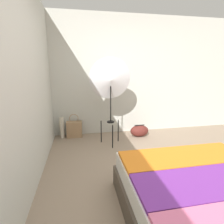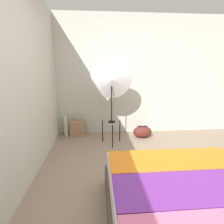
# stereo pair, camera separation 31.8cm
# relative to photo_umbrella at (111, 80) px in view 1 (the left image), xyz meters

# --- Properties ---
(ground_plane) EXTENTS (14.00, 14.00, 0.00)m
(ground_plane) POSITION_rel_photo_umbrella_xyz_m (0.47, -1.63, -1.27)
(ground_plane) COLOR gray
(wall_back) EXTENTS (8.00, 0.05, 2.60)m
(wall_back) POSITION_rel_photo_umbrella_xyz_m (0.47, 0.67, 0.03)
(wall_back) COLOR beige
(wall_back) RESTS_ON ground_plane
(wall_side_left) EXTENTS (0.05, 8.00, 2.60)m
(wall_side_left) POSITION_rel_photo_umbrella_xyz_m (-1.19, -0.63, 0.03)
(wall_side_left) COLOR beige
(wall_side_left) RESTS_ON ground_plane
(photo_umbrella) EXTENTS (0.79, 0.34, 1.68)m
(photo_umbrella) POSITION_rel_photo_umbrella_xyz_m (0.00, 0.00, 0.00)
(photo_umbrella) COLOR black
(photo_umbrella) RESTS_ON ground_plane
(tote_bag) EXTENTS (0.33, 0.16, 0.52)m
(tote_bag) POSITION_rel_photo_umbrella_xyz_m (-0.72, 0.50, -1.09)
(tote_bag) COLOR #9E7A56
(tote_bag) RESTS_ON ground_plane
(duffel_bag) EXTENTS (0.41, 0.26, 0.26)m
(duffel_bag) POSITION_rel_photo_umbrella_xyz_m (0.70, 0.27, -1.14)
(duffel_bag) COLOR #5B231E
(duffel_bag) RESTS_ON ground_plane
(paper_roll) EXTENTS (0.09, 0.09, 0.47)m
(paper_roll) POSITION_rel_photo_umbrella_xyz_m (-0.98, 0.49, -1.04)
(paper_roll) COLOR beige
(paper_roll) RESTS_ON ground_plane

